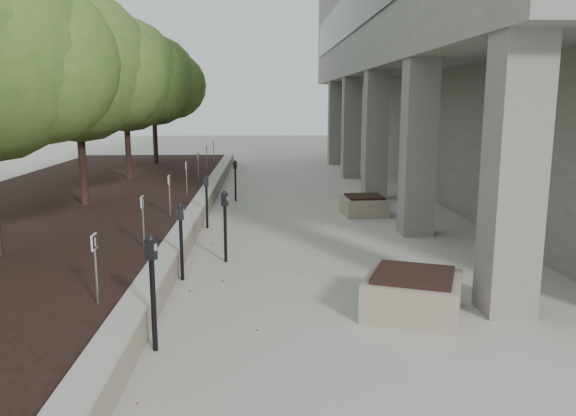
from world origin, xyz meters
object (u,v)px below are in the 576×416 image
object	(u,v)px
parking_meter_1	(153,293)
parking_meter_2	(181,242)
parking_meter_4	(207,202)
planter_back	(364,205)
parking_meter_3	(225,227)
crabapple_tree_3	(78,99)
planter_front	(413,293)
crabapple_tree_4	(126,99)
crabapple_tree_5	(154,100)
parking_meter_5	(235,181)

from	to	relation	value
parking_meter_1	parking_meter_2	xyz separation A→B (m)	(-0.06, 2.83, -0.06)
parking_meter_4	planter_back	world-z (taller)	parking_meter_4
parking_meter_3	parking_meter_2	bearing A→B (deg)	-99.94
parking_meter_1	parking_meter_3	distance (m)	4.00
crabapple_tree_3	planter_front	bearing A→B (deg)	-45.68
crabapple_tree_4	parking_meter_1	bearing A→B (deg)	-75.84
crabapple_tree_3	parking_meter_3	bearing A→B (deg)	-46.60
parking_meter_1	parking_meter_2	bearing A→B (deg)	112.48
parking_meter_1	crabapple_tree_5	bearing A→B (deg)	121.67
parking_meter_1	parking_meter_5	world-z (taller)	parking_meter_1
parking_meter_3	planter_front	xyz separation A→B (m)	(2.91, -2.84, -0.39)
parking_meter_1	crabapple_tree_4	bearing A→B (deg)	125.48
crabapple_tree_3	parking_meter_5	xyz separation A→B (m)	(3.80, 2.62, -2.48)
crabapple_tree_5	parking_meter_4	size ratio (longest dim) A/B	4.18
crabapple_tree_5	parking_meter_1	xyz separation A→B (m)	(3.31, -18.11, -2.38)
parking_meter_4	parking_meter_5	xyz separation A→B (m)	(0.51, 3.80, -0.01)
planter_back	crabapple_tree_3	bearing A→B (deg)	-177.41
crabapple_tree_3	parking_meter_5	size ratio (longest dim) A/B	4.26
crabapple_tree_5	planter_back	xyz separation A→B (m)	(7.42, -9.66, -2.85)
crabapple_tree_3	crabapple_tree_4	xyz separation A→B (m)	(0.00, 5.00, 0.00)
parking_meter_3	parking_meter_5	world-z (taller)	parking_meter_3
parking_meter_5	planter_back	xyz separation A→B (m)	(3.62, -2.29, -0.37)
parking_meter_2	planter_front	xyz separation A→B (m)	(3.59, -1.72, -0.37)
crabapple_tree_5	planter_front	world-z (taller)	crabapple_tree_5
crabapple_tree_5	planter_front	size ratio (longest dim) A/B	4.10
planter_front	parking_meter_5	bearing A→B (deg)	107.53
parking_meter_4	planter_back	size ratio (longest dim) A/B	1.14
crabapple_tree_5	planter_back	size ratio (longest dim) A/B	4.78
parking_meter_2	parking_meter_4	xyz separation A→B (m)	(0.03, 4.10, -0.03)
parking_meter_5	planter_back	world-z (taller)	parking_meter_5
crabapple_tree_3	planter_back	bearing A→B (deg)	2.59
crabapple_tree_4	parking_meter_5	bearing A→B (deg)	-32.04
crabapple_tree_3	parking_meter_2	world-z (taller)	crabapple_tree_3
crabapple_tree_3	parking_meter_5	bearing A→B (deg)	34.67
crabapple_tree_4	parking_meter_2	bearing A→B (deg)	-72.45
crabapple_tree_5	parking_meter_3	bearing A→B (deg)	-74.49
crabapple_tree_4	planter_back	bearing A→B (deg)	-32.17
parking_meter_1	parking_meter_4	xyz separation A→B (m)	(-0.02, 6.93, -0.09)
crabapple_tree_4	crabapple_tree_5	bearing A→B (deg)	90.00
crabapple_tree_3	parking_meter_1	bearing A→B (deg)	-67.80
parking_meter_1	parking_meter_2	world-z (taller)	parking_meter_1
crabapple_tree_4	parking_meter_1	size ratio (longest dim) A/B	3.67
parking_meter_2	parking_meter_5	size ratio (longest dim) A/B	1.06
parking_meter_5	planter_front	bearing A→B (deg)	-63.62
crabapple_tree_3	parking_meter_4	bearing A→B (deg)	-19.69
parking_meter_5	parking_meter_3	bearing A→B (deg)	-80.02
crabapple_tree_5	parking_meter_2	distance (m)	15.81
parking_meter_3	planter_front	distance (m)	4.09
parking_meter_3	crabapple_tree_5	bearing A→B (deg)	126.75
parking_meter_2	crabapple_tree_3	bearing A→B (deg)	118.60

